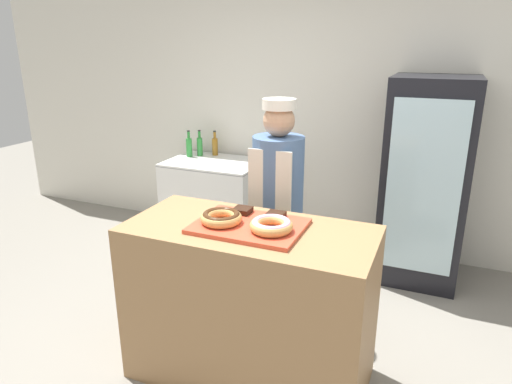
% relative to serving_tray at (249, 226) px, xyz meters
% --- Properties ---
extents(ground_plane, '(14.00, 14.00, 0.00)m').
position_rel_serving_tray_xyz_m(ground_plane, '(0.00, 0.00, -0.99)').
color(ground_plane, gray).
extents(wall_back, '(8.00, 0.06, 2.70)m').
position_rel_serving_tray_xyz_m(wall_back, '(0.00, 2.13, 0.36)').
color(wall_back, silver).
rests_on(wall_back, ground_plane).
extents(display_counter, '(1.40, 0.66, 0.98)m').
position_rel_serving_tray_xyz_m(display_counter, '(0.00, 0.00, -0.50)').
color(display_counter, '#997047').
rests_on(display_counter, ground_plane).
extents(serving_tray, '(0.60, 0.44, 0.02)m').
position_rel_serving_tray_xyz_m(serving_tray, '(0.00, 0.00, 0.00)').
color(serving_tray, '#D84C33').
rests_on(serving_tray, display_counter).
extents(donut_chocolate_glaze, '(0.23, 0.23, 0.06)m').
position_rel_serving_tray_xyz_m(donut_chocolate_glaze, '(-0.15, -0.05, 0.05)').
color(donut_chocolate_glaze, tan).
rests_on(donut_chocolate_glaze, serving_tray).
extents(donut_light_glaze, '(0.23, 0.23, 0.06)m').
position_rel_serving_tray_xyz_m(donut_light_glaze, '(0.15, -0.05, 0.05)').
color(donut_light_glaze, tan).
rests_on(donut_light_glaze, serving_tray).
extents(brownie_back_left, '(0.10, 0.10, 0.03)m').
position_rel_serving_tray_xyz_m(brownie_back_left, '(-0.10, 0.14, 0.03)').
color(brownie_back_left, black).
rests_on(brownie_back_left, serving_tray).
extents(brownie_back_right, '(0.10, 0.10, 0.03)m').
position_rel_serving_tray_xyz_m(brownie_back_right, '(0.10, 0.14, 0.03)').
color(brownie_back_right, black).
rests_on(brownie_back_right, serving_tray).
extents(baker_person, '(0.35, 0.35, 1.61)m').
position_rel_serving_tray_xyz_m(baker_person, '(-0.07, 0.66, -0.14)').
color(baker_person, '#4C4C51').
rests_on(baker_person, ground_plane).
extents(beverage_fridge, '(0.66, 0.68, 1.71)m').
position_rel_serving_tray_xyz_m(beverage_fridge, '(0.84, 1.73, -0.13)').
color(beverage_fridge, black).
rests_on(beverage_fridge, ground_plane).
extents(chest_freezer, '(0.93, 0.66, 0.84)m').
position_rel_serving_tray_xyz_m(chest_freezer, '(-1.14, 1.74, -0.57)').
color(chest_freezer, white).
rests_on(chest_freezer, ground_plane).
extents(bottle_green, '(0.06, 0.06, 0.27)m').
position_rel_serving_tray_xyz_m(bottle_green, '(-1.39, 1.90, -0.05)').
color(bottle_green, '#2D8C38').
rests_on(bottle_green, chest_freezer).
extents(bottle_green_b, '(0.06, 0.06, 0.27)m').
position_rel_serving_tray_xyz_m(bottle_green_b, '(-1.47, 1.82, -0.05)').
color(bottle_green_b, '#2D8C38').
rests_on(bottle_green_b, chest_freezer).
extents(bottle_amber, '(0.06, 0.06, 0.26)m').
position_rel_serving_tray_xyz_m(bottle_amber, '(-1.25, 1.97, -0.06)').
color(bottle_amber, '#99661E').
rests_on(bottle_amber, chest_freezer).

